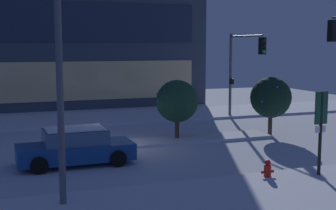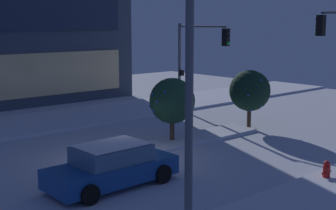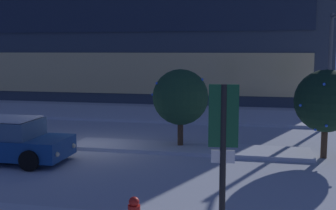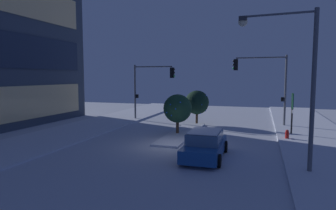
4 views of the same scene
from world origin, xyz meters
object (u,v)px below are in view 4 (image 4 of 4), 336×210
object	(u,v)px
traffic_light_corner_near_right	(265,78)
decorated_tree_left_of_median	(197,102)
parking_info_sign	(292,109)
fire_hydrant	(287,135)
car_near	(205,145)
traffic_light_corner_far_right	(151,82)
street_lamp_arched	(290,66)
decorated_tree_median	(178,109)

from	to	relation	value
traffic_light_corner_near_right	decorated_tree_left_of_median	bearing A→B (deg)	10.78
parking_info_sign	fire_hydrant	bearing A→B (deg)	70.88
car_near	decorated_tree_left_of_median	distance (m)	11.21
decorated_tree_left_of_median	traffic_light_corner_near_right	bearing A→B (deg)	-79.22
traffic_light_corner_near_right	decorated_tree_left_of_median	xyz separation A→B (m)	(-1.11, 5.81, -2.26)
traffic_light_corner_near_right	traffic_light_corner_far_right	bearing A→B (deg)	0.33
traffic_light_corner_near_right	street_lamp_arched	xyz separation A→B (m)	(-12.97, -0.96, 0.54)
car_near	decorated_tree_left_of_median	world-z (taller)	decorated_tree_left_of_median
car_near	traffic_light_corner_far_right	size ratio (longest dim) A/B	0.85
fire_hydrant	decorated_tree_median	distance (m)	7.89
decorated_tree_median	decorated_tree_left_of_median	distance (m)	5.21
decorated_tree_median	parking_info_sign	bearing A→B (deg)	-74.14
car_near	parking_info_sign	size ratio (longest dim) A/B	1.49
decorated_tree_median	car_near	bearing A→B (deg)	-150.75
car_near	parking_info_sign	bearing A→B (deg)	-33.12
car_near	parking_info_sign	xyz separation A→B (m)	(7.90, -5.01, 1.31)
traffic_light_corner_near_right	street_lamp_arched	bearing A→B (deg)	94.26
traffic_light_corner_far_right	street_lamp_arched	bearing A→B (deg)	-47.83
fire_hydrant	parking_info_sign	world-z (taller)	parking_info_sign
decorated_tree_median	decorated_tree_left_of_median	size ratio (longest dim) A/B	0.98
traffic_light_corner_near_right	decorated_tree_median	size ratio (longest dim) A/B	2.04
fire_hydrant	decorated_tree_median	xyz separation A→B (m)	(-0.45, 7.70, 1.63)
traffic_light_corner_far_right	street_lamp_arched	size ratio (longest dim) A/B	0.76
traffic_light_corner_near_right	street_lamp_arched	distance (m)	13.01
parking_info_sign	decorated_tree_median	size ratio (longest dim) A/B	1.03
car_near	traffic_light_corner_far_right	xyz separation A→B (m)	(11.83, 7.68, 3.11)
car_near	street_lamp_arched	world-z (taller)	street_lamp_arched
car_near	traffic_light_corner_near_right	size ratio (longest dim) A/B	0.75
decorated_tree_median	decorated_tree_left_of_median	xyz separation A→B (m)	(5.20, -0.36, 0.03)
car_near	traffic_light_corner_far_right	bearing A→B (deg)	32.29
traffic_light_corner_far_right	decorated_tree_median	distance (m)	7.94
car_near	traffic_light_corner_near_right	world-z (taller)	traffic_light_corner_near_right
street_lamp_arched	parking_info_sign	distance (m)	9.46
fire_hydrant	decorated_tree_left_of_median	distance (m)	8.90
car_near	decorated_tree_median	world-z (taller)	decorated_tree_median
car_near	fire_hydrant	distance (m)	7.58
decorated_tree_left_of_median	traffic_light_corner_far_right	bearing A→B (deg)	78.00
car_near	traffic_light_corner_near_right	distance (m)	12.78
parking_info_sign	traffic_light_corner_far_right	bearing A→B (deg)	-23.17
fire_hydrant	traffic_light_corner_far_right	bearing A→B (deg)	64.71
decorated_tree_left_of_median	fire_hydrant	bearing A→B (deg)	-122.87
fire_hydrant	decorated_tree_median	size ratio (longest dim) A/B	0.24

